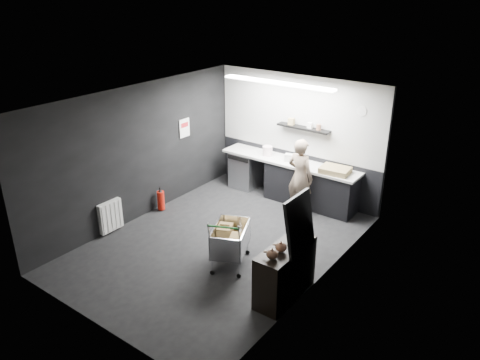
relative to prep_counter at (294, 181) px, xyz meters
The scene contains 22 objects.
floor 2.47m from the prep_counter, 93.20° to the right, with size 5.50×5.50×0.00m, color black.
ceiling 3.30m from the prep_counter, 93.20° to the right, with size 5.50×5.50×0.00m, color silver.
wall_back 0.96m from the prep_counter, 112.30° to the left, with size 5.50×5.50×0.00m, color black.
wall_front 5.25m from the prep_counter, 91.50° to the right, with size 5.50×5.50×0.00m, color black.
wall_left 3.35m from the prep_counter, 131.43° to the right, with size 5.50×5.50×0.00m, color black.
wall_right 3.18m from the prep_counter, 52.38° to the right, with size 5.50×5.50×0.00m, color black.
kitchen_wall_panel 1.43m from the prep_counter, 113.58° to the left, with size 3.95×0.02×1.70m, color #B0AFAB.
dado_panel 0.34m from the prep_counter, 113.58° to the left, with size 3.95×0.02×1.00m, color black.
floating_shelf 1.18m from the prep_counter, 72.13° to the left, with size 1.20×0.22×0.04m, color black.
wall_clock 2.13m from the prep_counter, 13.36° to the left, with size 0.20×0.20×0.03m, color silver.
poster 2.63m from the prep_counter, 152.11° to the right, with size 0.02×0.30×0.40m, color white.
poster_red_band 2.66m from the prep_counter, 152.05° to the right, with size 0.01×0.22×0.10m, color red.
radiator 3.92m from the prep_counter, 122.01° to the right, with size 0.10×0.50×0.60m, color silver.
ceiling_strip 2.29m from the prep_counter, 103.37° to the right, with size 2.40×0.20×0.04m, color white.
prep_counter is the anchor object (origin of this frame).
person 0.69m from the prep_counter, 48.48° to the right, with size 0.59×0.39×1.61m, color #BAAA93.
shopping_cart 2.87m from the prep_counter, 81.39° to the right, with size 0.86×1.10×0.98m.
sideboard 3.43m from the prep_counter, 61.43° to the right, with size 0.49×1.15×1.72m.
fire_extinguisher 2.88m from the prep_counter, 133.68° to the right, with size 0.15×0.15×0.50m.
cardboard_box 1.09m from the prep_counter, ahead, with size 0.57×0.44×0.11m, color #917C4D.
pink_tub 0.88m from the prep_counter, behind, with size 0.21×0.21×0.21m, color white.
white_container 0.54m from the prep_counter, 154.28° to the right, with size 0.19×0.15×0.17m, color silver.
Camera 1 is at (4.73, -5.81, 4.48)m, focal length 35.00 mm.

